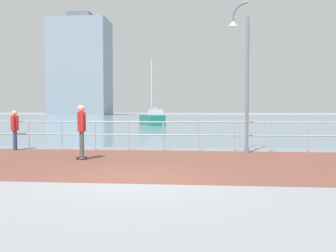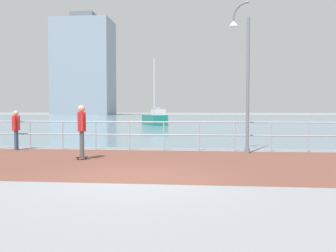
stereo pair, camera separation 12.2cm
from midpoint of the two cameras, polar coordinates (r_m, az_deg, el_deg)
ground at (r=48.77m, az=3.45°, el=0.68°), size 220.00×220.00×0.00m
brick_paving at (r=11.68m, az=-2.79°, el=-5.58°), size 28.00×6.66×0.01m
harbor_water at (r=59.81m, az=3.81°, el=1.04°), size 180.00×88.00×0.00m
waterfront_railing at (r=14.88m, az=-0.98°, el=-0.69°), size 25.25×0.06×1.17m
lamppost at (r=14.34m, az=11.18°, el=8.44°), size 0.81×0.36×5.66m
skateboarder at (r=12.54m, az=-13.36°, el=-0.10°), size 0.41×0.54×1.80m
bystander at (r=16.35m, az=-22.60°, el=-0.12°), size 0.32×0.55×1.61m
sailboat_red at (r=38.62m, az=-2.52°, el=1.13°), size 3.30×5.09×6.86m
tower_glass at (r=108.02m, az=-13.31°, el=8.77°), size 15.95×10.46×28.31m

